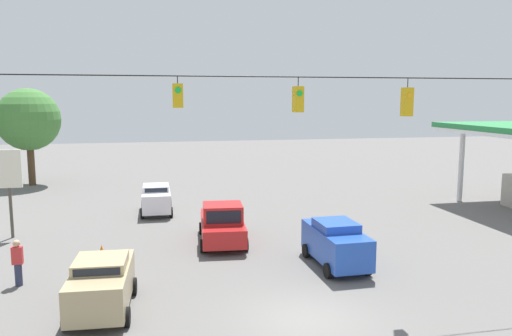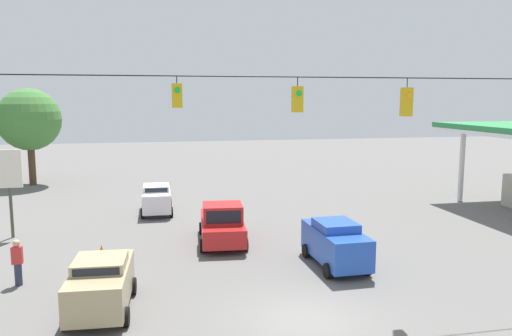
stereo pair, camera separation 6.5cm
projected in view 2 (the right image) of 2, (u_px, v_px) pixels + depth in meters
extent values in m
plane|color=#605E5B|center=(304.00, 320.00, 16.70)|extent=(140.00, 140.00, 0.00)
cylinder|color=black|center=(298.00, 77.00, 16.64)|extent=(21.67, 0.04, 0.04)
cube|color=gold|center=(406.00, 102.00, 17.56)|extent=(0.32, 0.36, 1.00)
cylinder|color=black|center=(407.00, 83.00, 17.46)|extent=(0.03, 0.03, 0.33)
cylinder|color=orange|center=(409.00, 95.00, 17.34)|extent=(0.20, 0.02, 0.20)
cube|color=gold|center=(297.00, 99.00, 16.74)|extent=(0.32, 0.36, 0.86)
cylinder|color=black|center=(298.00, 82.00, 16.66)|extent=(0.03, 0.03, 0.31)
cylinder|color=green|center=(299.00, 93.00, 16.53)|extent=(0.20, 0.02, 0.20)
cube|color=gold|center=(177.00, 96.00, 15.92)|extent=(0.32, 0.36, 0.77)
cylinder|color=black|center=(177.00, 80.00, 15.85)|extent=(0.03, 0.03, 0.24)
cylinder|color=green|center=(177.00, 90.00, 15.71)|extent=(0.20, 0.02, 0.20)
cube|color=tan|center=(101.00, 285.00, 17.28)|extent=(2.09, 4.23, 1.23)
cube|color=tan|center=(100.00, 263.00, 17.17)|extent=(1.82, 1.91, 0.36)
cube|color=black|center=(96.00, 272.00, 16.26)|extent=(1.50, 0.10, 0.25)
cylinder|color=black|center=(65.00, 321.00, 15.90)|extent=(0.25, 0.65, 0.64)
cylinder|color=black|center=(126.00, 317.00, 16.19)|extent=(0.25, 0.65, 0.64)
cylinder|color=black|center=(81.00, 289.00, 18.54)|extent=(0.25, 0.65, 0.64)
cylinder|color=black|center=(133.00, 286.00, 18.82)|extent=(0.25, 0.65, 0.64)
cube|color=silver|center=(157.00, 199.00, 32.03)|extent=(1.76, 4.15, 1.16)
cube|color=silver|center=(156.00, 188.00, 31.93)|extent=(1.61, 1.83, 0.36)
cube|color=black|center=(156.00, 190.00, 31.03)|extent=(1.39, 0.03, 0.25)
cylinder|color=black|center=(143.00, 213.00, 30.64)|extent=(0.22, 0.64, 0.64)
cylinder|color=black|center=(171.00, 212.00, 30.98)|extent=(0.22, 0.64, 0.64)
cylinder|color=black|center=(144.00, 204.00, 33.25)|extent=(0.22, 0.64, 0.64)
cylinder|color=black|center=(170.00, 203.00, 33.59)|extent=(0.22, 0.64, 0.64)
cube|color=red|center=(222.00, 227.00, 25.61)|extent=(2.50, 5.25, 0.90)
cube|color=red|center=(223.00, 213.00, 24.88)|extent=(2.07, 1.98, 0.90)
cube|color=black|center=(224.00, 217.00, 23.97)|extent=(1.67, 0.15, 0.63)
cylinder|color=black|center=(202.00, 246.00, 23.91)|extent=(0.27, 0.66, 0.64)
cylinder|color=black|center=(246.00, 244.00, 24.17)|extent=(0.27, 0.66, 0.64)
cylinder|color=black|center=(201.00, 228.00, 27.17)|extent=(0.27, 0.66, 0.64)
cylinder|color=black|center=(239.00, 227.00, 27.43)|extent=(0.27, 0.66, 0.64)
cube|color=#234CB2|center=(335.00, 244.00, 21.93)|extent=(1.85, 4.32, 1.34)
cube|color=#234CB2|center=(336.00, 225.00, 21.81)|extent=(1.65, 1.92, 0.36)
cube|color=black|center=(328.00, 220.00, 22.73)|extent=(1.40, 0.05, 0.25)
cylinder|color=black|center=(341.00, 248.00, 23.56)|extent=(0.23, 0.64, 0.64)
cylinder|color=black|center=(306.00, 251.00, 23.17)|extent=(0.23, 0.64, 0.64)
cylinder|color=black|center=(367.00, 268.00, 20.87)|extent=(0.23, 0.64, 0.64)
cylinder|color=black|center=(328.00, 271.00, 20.48)|extent=(0.23, 0.64, 0.64)
cone|color=orange|center=(89.00, 286.00, 18.80)|extent=(0.40, 0.40, 0.65)
cone|color=orange|center=(92.00, 267.00, 20.92)|extent=(0.40, 0.40, 0.65)
cone|color=orange|center=(102.00, 252.00, 23.03)|extent=(0.40, 0.40, 0.65)
cylinder|color=silver|center=(462.00, 165.00, 35.54)|extent=(0.36, 0.36, 5.29)
cylinder|color=#4C473D|center=(11.00, 213.00, 26.35)|extent=(0.16, 0.16, 2.69)
cylinder|color=#2D334C|center=(18.00, 275.00, 19.70)|extent=(0.28, 0.28, 0.88)
cube|color=red|center=(17.00, 255.00, 19.59)|extent=(0.40, 0.24, 0.70)
sphere|color=tan|center=(16.00, 243.00, 19.52)|extent=(0.28, 0.28, 0.28)
cylinder|color=#4C3823|center=(32.00, 161.00, 42.27)|extent=(0.57, 0.57, 4.13)
sphere|color=#427A38|center=(29.00, 119.00, 41.78)|extent=(5.20, 5.20, 5.20)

